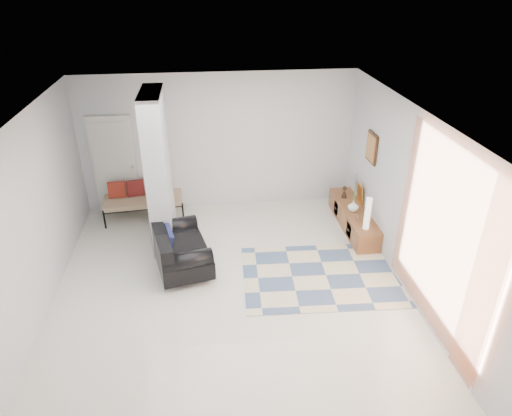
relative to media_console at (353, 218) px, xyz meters
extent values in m
plane|color=silver|center=(-2.52, -1.70, -0.20)|extent=(6.00, 6.00, 0.00)
plane|color=white|center=(-2.52, -1.70, 2.60)|extent=(6.00, 6.00, 0.00)
plane|color=silver|center=(-2.52, 1.30, 1.20)|extent=(6.00, 0.00, 6.00)
plane|color=silver|center=(-2.52, -4.70, 1.20)|extent=(6.00, 0.00, 6.00)
plane|color=silver|center=(-5.27, -1.70, 1.20)|extent=(0.00, 6.00, 6.00)
plane|color=silver|center=(0.23, -1.70, 1.20)|extent=(0.00, 6.00, 6.00)
cube|color=#A4A8AB|center=(-3.62, -0.10, 1.20)|extent=(0.35, 1.20, 2.80)
cube|color=silver|center=(-4.62, 1.26, 0.82)|extent=(0.85, 0.06, 2.04)
plane|color=#D36737|center=(0.15, -2.85, 1.25)|extent=(0.00, 2.55, 2.55)
cube|color=#3E2311|center=(0.20, 0.00, 1.45)|extent=(0.04, 0.45, 0.55)
cube|color=brown|center=(0.00, 0.00, 0.00)|extent=(0.45, 1.97, 0.40)
cube|color=#3E2311|center=(-0.22, -0.44, 0.00)|extent=(0.02, 0.26, 0.28)
cube|color=#3E2311|center=(-0.22, 0.43, 0.00)|extent=(0.02, 0.26, 0.28)
cube|color=gold|center=(0.18, 0.27, 0.40)|extent=(0.09, 0.32, 0.40)
cube|color=silver|center=(-0.10, -0.44, 0.26)|extent=(0.04, 0.10, 0.12)
cylinder|color=silver|center=(-3.48, -1.56, -0.15)|extent=(0.05, 0.05, 0.10)
cylinder|color=silver|center=(-3.73, -0.45, -0.15)|extent=(0.05, 0.05, 0.10)
cylinder|color=silver|center=(-2.86, -1.43, -0.15)|extent=(0.05, 0.05, 0.10)
cylinder|color=silver|center=(-3.11, -0.31, -0.15)|extent=(0.05, 0.05, 0.10)
cube|color=black|center=(-3.29, -0.94, 0.05)|extent=(1.11, 1.53, 0.30)
cube|color=black|center=(-3.60, -1.01, 0.38)|extent=(0.49, 1.39, 0.36)
cylinder|color=black|center=(-3.17, -1.49, 0.28)|extent=(0.83, 0.44, 0.28)
cylinder|color=black|center=(-3.42, -0.38, 0.28)|extent=(0.83, 0.44, 0.28)
cube|color=black|center=(-3.48, -0.98, 0.40)|extent=(0.25, 0.53, 0.31)
cylinder|color=black|center=(-4.82, 0.52, 0.00)|extent=(0.04, 0.04, 0.40)
cylinder|color=black|center=(-3.31, 0.66, 0.00)|extent=(0.04, 0.04, 0.40)
cylinder|color=black|center=(-4.88, 1.14, 0.00)|extent=(0.04, 0.04, 0.40)
cylinder|color=black|center=(-3.37, 1.27, 0.00)|extent=(0.04, 0.04, 0.40)
cube|color=#C8B392|center=(-4.09, 0.90, 0.18)|extent=(1.59, 0.77, 0.12)
cube|color=maroon|center=(-4.60, 1.00, 0.40)|extent=(0.35, 0.19, 0.33)
cube|color=maroon|center=(-4.24, 1.03, 0.40)|extent=(0.35, 0.19, 0.33)
cube|color=maroon|center=(-3.88, 1.07, 0.40)|extent=(0.35, 0.19, 0.33)
cube|color=beige|center=(-0.92, -1.50, -0.20)|extent=(2.82, 1.96, 0.01)
cylinder|color=silver|center=(-0.02, -0.73, 0.50)|extent=(0.11, 0.11, 0.60)
imported|color=white|center=(-0.05, -0.07, 0.30)|extent=(0.22, 0.22, 0.21)
camera|label=1|loc=(-2.80, -7.49, 4.34)|focal=32.00mm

